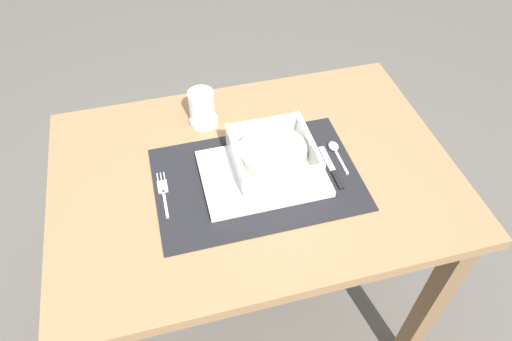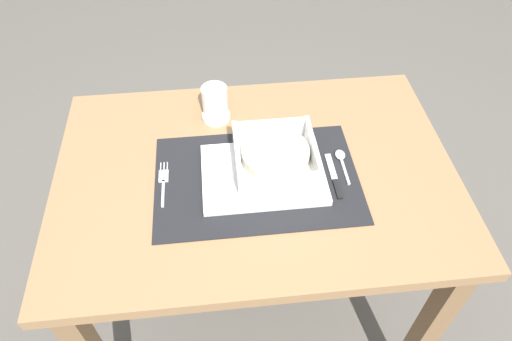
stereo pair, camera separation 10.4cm
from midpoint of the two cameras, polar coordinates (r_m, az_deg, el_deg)
ground_plane at (r=1.70m, az=1.80°, el=-16.92°), size 6.00×6.00×0.00m
dining_table at (r=1.17m, az=2.50°, el=-3.97°), size 0.94×0.65×0.73m
placemat at (r=1.06m, az=2.80°, el=-1.18°), size 0.47×0.31×0.00m
serving_plate at (r=1.06m, az=3.69°, el=-0.60°), size 0.28×0.20×0.02m
porridge_bowl at (r=1.06m, az=5.23°, el=1.46°), size 0.18×0.18×0.06m
fork at (r=1.07m, az=-8.57°, el=-1.33°), size 0.02×0.13×0.00m
spoon at (r=1.13m, az=13.03°, el=1.36°), size 0.02×0.11×0.01m
butter_knife at (r=1.08m, az=12.36°, el=-1.11°), size 0.01×0.14×0.01m
drinking_glass at (r=1.20m, az=-2.55°, el=8.12°), size 0.07×0.07×0.09m
condiment_saucer at (r=1.21m, az=-2.47°, el=6.72°), size 0.07×0.07×0.04m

